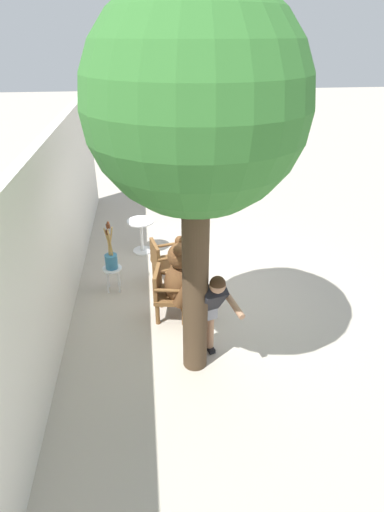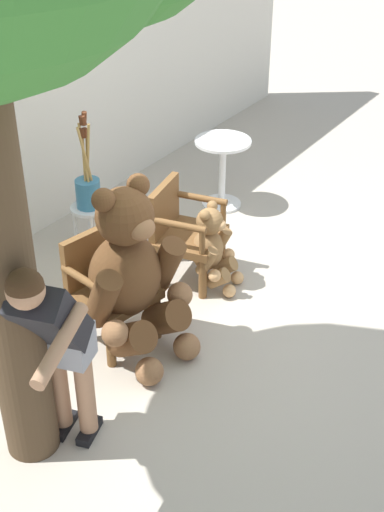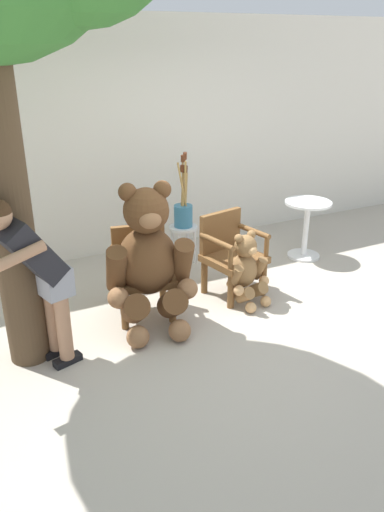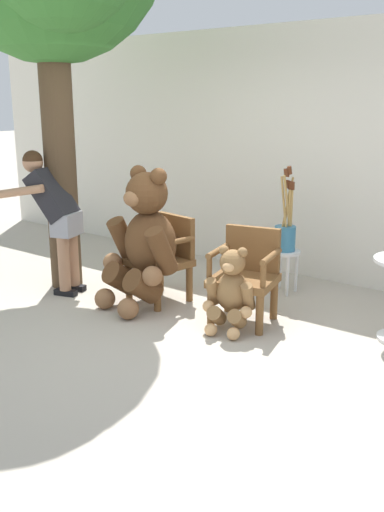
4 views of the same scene
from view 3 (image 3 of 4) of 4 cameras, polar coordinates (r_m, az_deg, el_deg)
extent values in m
plane|color=#B2A899|center=(4.68, 3.44, -8.90)|extent=(60.00, 60.00, 0.00)
cube|color=silver|center=(6.25, -7.34, 13.11)|extent=(10.00, 0.16, 2.80)
cube|color=brown|center=(4.82, -5.54, -2.45)|extent=(0.64, 0.61, 0.07)
cylinder|color=brown|center=(4.71, -7.72, -6.26)|extent=(0.07, 0.07, 0.37)
cylinder|color=brown|center=(4.78, -2.24, -5.56)|extent=(0.07, 0.07, 0.37)
cylinder|color=brown|center=(5.07, -8.45, -3.98)|extent=(0.07, 0.07, 0.37)
cylinder|color=brown|center=(5.14, -3.36, -3.37)|extent=(0.07, 0.07, 0.37)
cube|color=brown|center=(4.93, -6.15, 1.25)|extent=(0.52, 0.15, 0.42)
cylinder|color=brown|center=(4.68, -8.67, 0.01)|extent=(0.14, 0.48, 0.06)
cylinder|color=brown|center=(4.54, -8.22, -2.28)|extent=(0.05, 0.05, 0.22)
cylinder|color=brown|center=(4.76, -2.70, 0.67)|extent=(0.14, 0.48, 0.06)
cylinder|color=brown|center=(4.62, -2.07, -1.56)|extent=(0.05, 0.05, 0.22)
cube|color=brown|center=(5.22, 4.86, -0.32)|extent=(0.66, 0.63, 0.07)
cylinder|color=brown|center=(5.03, 4.47, -4.02)|extent=(0.07, 0.07, 0.37)
cylinder|color=brown|center=(5.32, 8.14, -2.59)|extent=(0.07, 0.07, 0.37)
cylinder|color=brown|center=(5.31, 1.42, -2.39)|extent=(0.07, 0.07, 0.37)
cylinder|color=brown|center=(5.59, 5.07, -1.12)|extent=(0.07, 0.07, 0.37)
cube|color=brown|center=(5.28, 3.26, 2.90)|extent=(0.52, 0.17, 0.42)
cylinder|color=brown|center=(4.96, 2.84, 1.66)|extent=(0.15, 0.48, 0.06)
cylinder|color=brown|center=(4.86, 4.42, -0.27)|extent=(0.05, 0.05, 0.22)
cylinder|color=brown|center=(5.28, 6.95, 2.89)|extent=(0.15, 0.48, 0.06)
cylinder|color=brown|center=(5.19, 8.52, 1.10)|extent=(0.05, 0.05, 0.22)
ellipsoid|color=brown|center=(4.62, -5.11, -0.57)|extent=(0.64, 0.57, 0.65)
sphere|color=brown|center=(4.41, -5.26, 5.18)|extent=(0.41, 0.41, 0.41)
ellipsoid|color=#8C603D|center=(4.26, -4.80, 4.09)|extent=(0.22, 0.18, 0.15)
sphere|color=black|center=(4.26, -4.80, 4.22)|extent=(0.06, 0.06, 0.06)
sphere|color=brown|center=(4.36, -7.40, 7.25)|extent=(0.16, 0.16, 0.16)
sphere|color=brown|center=(4.41, -3.42, 7.60)|extent=(0.16, 0.16, 0.16)
cylinder|color=brown|center=(4.49, -8.63, -1.53)|extent=(0.24, 0.38, 0.49)
sphere|color=#8C603D|center=(4.46, -8.43, -4.74)|extent=(0.19, 0.19, 0.19)
cylinder|color=brown|center=(4.59, -1.15, -0.68)|extent=(0.24, 0.38, 0.49)
sphere|color=#8C603D|center=(4.57, -0.53, -3.76)|extent=(0.19, 0.19, 0.19)
cylinder|color=brown|center=(4.55, -6.52, -6.03)|extent=(0.30, 0.44, 0.38)
sphere|color=#8C603D|center=(4.47, -6.20, -9.17)|extent=(0.21, 0.21, 0.21)
cylinder|color=brown|center=(4.60, -2.26, -5.48)|extent=(0.30, 0.44, 0.38)
sphere|color=#8C603D|center=(4.53, -1.42, -8.51)|extent=(0.21, 0.21, 0.21)
ellipsoid|color=olive|center=(5.10, 5.87, -1.65)|extent=(0.36, 0.32, 0.36)
sphere|color=olive|center=(4.98, 6.14, 1.15)|extent=(0.23, 0.23, 0.23)
ellipsoid|color=tan|center=(4.92, 6.90, 0.63)|extent=(0.12, 0.10, 0.08)
sphere|color=black|center=(4.92, 6.91, 0.69)|extent=(0.03, 0.03, 0.03)
sphere|color=olive|center=(4.90, 5.37, 2.01)|extent=(0.09, 0.09, 0.09)
sphere|color=olive|center=(5.01, 6.79, 2.44)|extent=(0.09, 0.09, 0.09)
cylinder|color=olive|center=(4.96, 4.94, -2.39)|extent=(0.14, 0.21, 0.27)
sphere|color=tan|center=(4.96, 5.38, -3.94)|extent=(0.11, 0.11, 0.11)
cylinder|color=olive|center=(5.17, 7.67, -1.38)|extent=(0.14, 0.21, 0.27)
sphere|color=tan|center=(5.19, 8.22, -2.82)|extent=(0.11, 0.11, 0.11)
cylinder|color=olive|center=(5.04, 6.02, -4.43)|extent=(0.17, 0.24, 0.21)
sphere|color=tan|center=(5.02, 6.74, -5.87)|extent=(0.11, 0.11, 0.11)
cylinder|color=olive|center=(5.17, 7.55, -3.81)|extent=(0.17, 0.24, 0.21)
sphere|color=tan|center=(5.15, 8.42, -5.14)|extent=(0.11, 0.11, 0.11)
cube|color=black|center=(4.54, -15.16, -10.45)|extent=(0.26, 0.16, 0.06)
cylinder|color=#A37556|center=(4.32, -15.77, -5.58)|extent=(0.12, 0.12, 0.82)
cube|color=black|center=(4.40, -14.01, -11.47)|extent=(0.26, 0.16, 0.06)
cylinder|color=#A37556|center=(4.17, -14.60, -6.49)|extent=(0.12, 0.12, 0.82)
cube|color=gray|center=(4.12, -15.60, -2.63)|extent=(0.30, 0.35, 0.24)
cube|color=black|center=(3.94, -18.01, 0.55)|extent=(0.54, 0.44, 0.56)
cylinder|color=#A37556|center=(3.67, -20.27, -0.62)|extent=(0.57, 0.24, 0.18)
cylinder|color=#A37556|center=(4.15, -18.96, -0.24)|extent=(0.24, 0.15, 0.50)
cylinder|color=silver|center=(5.97, -1.00, 3.29)|extent=(0.34, 0.34, 0.03)
cylinder|color=silver|center=(6.17, -0.54, 1.71)|extent=(0.04, 0.04, 0.43)
cylinder|color=silver|center=(6.10, -2.22, 1.40)|extent=(0.04, 0.04, 0.43)
cylinder|color=silver|center=(6.01, 0.27, 1.08)|extent=(0.04, 0.04, 0.43)
cylinder|color=silver|center=(5.93, -1.44, 0.76)|extent=(0.04, 0.04, 0.43)
cylinder|color=teal|center=(5.92, -1.01, 4.61)|extent=(0.22, 0.22, 0.26)
cylinder|color=tan|center=(5.85, -1.13, 6.83)|extent=(0.08, 0.06, 0.58)
cylinder|color=#592D19|center=(5.77, -1.16, 9.97)|extent=(0.05, 0.05, 0.09)
cylinder|color=tan|center=(5.87, -0.84, 6.83)|extent=(0.05, 0.08, 0.57)
cylinder|color=#592D19|center=(5.79, -0.86, 9.91)|extent=(0.05, 0.05, 0.09)
cylinder|color=tan|center=(5.89, -0.71, 6.86)|extent=(0.04, 0.05, 0.56)
cylinder|color=#592D19|center=(5.80, -0.73, 9.90)|extent=(0.05, 0.05, 0.08)
cylinder|color=tan|center=(5.81, -1.00, 7.31)|extent=(0.14, 0.06, 0.69)
cylinder|color=#592D19|center=(5.71, -1.03, 11.08)|extent=(0.06, 0.05, 0.09)
cylinder|color=tan|center=(5.83, -0.79, 7.50)|extent=(0.07, 0.15, 0.72)
cylinder|color=#592D19|center=(5.73, -0.82, 11.37)|extent=(0.05, 0.06, 0.09)
cylinder|color=tan|center=(5.83, -1.04, 7.35)|extent=(0.09, 0.15, 0.69)
cylinder|color=#592D19|center=(5.73, -1.07, 11.07)|extent=(0.05, 0.06, 0.09)
cylinder|color=white|center=(6.19, 13.15, 5.95)|extent=(0.56, 0.56, 0.03)
cylinder|color=white|center=(6.30, 12.86, 2.83)|extent=(0.07, 0.07, 0.69)
cylinder|color=white|center=(6.42, 12.60, 0.08)|extent=(0.40, 0.40, 0.03)
cylinder|color=#473523|center=(4.01, -20.36, 6.38)|extent=(0.33, 0.33, 2.84)
camera|label=1|loc=(6.04, -75.09, 22.95)|focal=28.00mm
camera|label=2|loc=(2.37, -93.24, 25.05)|focal=50.00mm
camera|label=4|loc=(5.11, 65.13, 4.18)|focal=40.00mm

